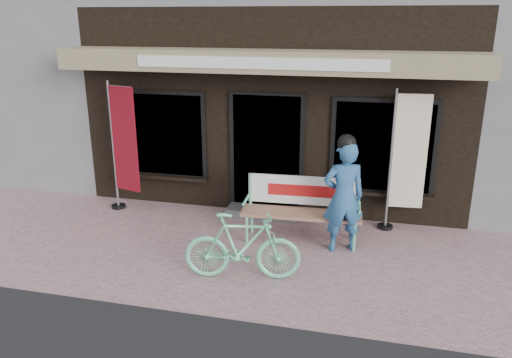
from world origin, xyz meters
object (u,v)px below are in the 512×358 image
(bench, at_px, (302,204))
(bicycle, at_px, (242,246))
(nobori_red, at_px, (123,146))
(nobori_cream, at_px, (406,160))
(menu_stand, at_px, (339,200))
(person, at_px, (344,195))

(bench, xyz_separation_m, bicycle, (-0.59, -1.47, -0.12))
(bench, distance_m, nobori_red, 3.42)
(nobori_cream, bearing_deg, menu_stand, 173.89)
(nobori_red, bearing_deg, nobori_cream, 18.84)
(nobori_cream, bearing_deg, nobori_red, 178.69)
(nobori_red, xyz_separation_m, nobori_cream, (4.90, 0.29, -0.00))
(nobori_red, relative_size, menu_stand, 2.94)
(bench, relative_size, nobori_red, 0.80)
(bench, distance_m, person, 0.76)
(person, relative_size, nobori_red, 0.77)
(bench, bearing_deg, nobori_cream, 23.30)
(nobori_cream, height_order, menu_stand, nobori_cream)
(bench, relative_size, menu_stand, 2.36)
(person, relative_size, nobori_cream, 0.77)
(bicycle, distance_m, menu_stand, 2.54)
(bench, bearing_deg, person, -23.90)
(bicycle, height_order, menu_stand, bicycle)
(person, xyz_separation_m, menu_stand, (-0.12, 1.05, -0.48))
(bicycle, height_order, nobori_cream, nobori_cream)
(bicycle, relative_size, nobori_cream, 0.67)
(menu_stand, bearing_deg, bench, -103.30)
(nobori_red, relative_size, nobori_cream, 1.00)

